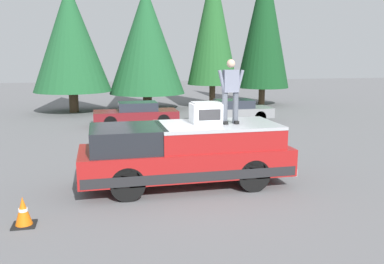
{
  "coord_description": "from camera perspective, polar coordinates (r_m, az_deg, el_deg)",
  "views": [
    {
      "loc": [
        -10.4,
        2.29,
        3.45
      ],
      "look_at": [
        0.48,
        -0.22,
        1.35
      ],
      "focal_mm": 38.43,
      "sensor_mm": 36.0,
      "label": 1
    }
  ],
  "objects": [
    {
      "name": "conifer_far_left",
      "position": [
        29.29,
        9.96,
        14.71
      ],
      "size": [
        3.62,
        3.62,
        10.01
      ],
      "color": "#4C3826",
      "rests_on": "ground"
    },
    {
      "name": "compressor_unit",
      "position": [
        11.04,
        2.03,
        2.71
      ],
      "size": [
        0.65,
        0.84,
        0.56
      ],
      "color": "silver",
      "rests_on": "pickup_truck"
    },
    {
      "name": "conifer_center_left",
      "position": [
        26.59,
        -6.37,
        12.52
      ],
      "size": [
        4.8,
        4.8,
        7.7
      ],
      "color": "#4C3826",
      "rests_on": "ground"
    },
    {
      "name": "parked_car_grey",
      "position": [
        21.61,
        5.63,
        2.96
      ],
      "size": [
        1.64,
        4.1,
        1.16
      ],
      "color": "gray",
      "rests_on": "ground"
    },
    {
      "name": "parked_car_maroon",
      "position": [
        20.57,
        -7.75,
        2.53
      ],
      "size": [
        1.64,
        4.1,
        1.16
      ],
      "color": "maroon",
      "rests_on": "ground"
    },
    {
      "name": "conifer_center_right",
      "position": [
        25.94,
        -16.52,
        12.39
      ],
      "size": [
        4.61,
        4.61,
        7.6
      ],
      "color": "#4C3826",
      "rests_on": "ground"
    },
    {
      "name": "ground_plane",
      "position": [
        11.19,
        -0.53,
        -7.3
      ],
      "size": [
        90.0,
        90.0,
        0.0
      ],
      "primitive_type": "plane",
      "color": "slate"
    },
    {
      "name": "pickup_truck",
      "position": [
        10.92,
        -0.91,
        -3.0
      ],
      "size": [
        2.01,
        5.54,
        1.65
      ],
      "color": "maroon",
      "rests_on": "ground"
    },
    {
      "name": "person_on_truck_bed",
      "position": [
        10.88,
        5.37,
        5.86
      ],
      "size": [
        0.29,
        0.72,
        1.69
      ],
      "color": "#4C515B",
      "rests_on": "pickup_truck"
    },
    {
      "name": "traffic_cone",
      "position": [
        9.21,
        -22.38,
        -10.26
      ],
      "size": [
        0.47,
        0.47,
        0.62
      ],
      "color": "black",
      "rests_on": "ground"
    },
    {
      "name": "conifer_left",
      "position": [
        27.47,
        2.91,
        14.74
      ],
      "size": [
        3.29,
        3.29,
        9.32
      ],
      "color": "#4C3826",
      "rests_on": "ground"
    }
  ]
}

